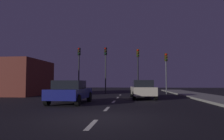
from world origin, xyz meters
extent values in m
plane|color=black|center=(0.00, 7.00, 0.00)|extent=(80.00, 80.00, 0.00)
cube|color=silver|center=(0.00, -1.20, 0.00)|extent=(0.16, 1.60, 0.01)
cube|color=silver|center=(0.00, 2.60, 0.00)|extent=(0.16, 1.60, 0.01)
cube|color=silver|center=(0.00, 6.40, 0.00)|extent=(0.16, 1.60, 0.01)
cube|color=silver|center=(0.00, 10.20, 0.00)|extent=(0.16, 1.60, 0.01)
cube|color=silver|center=(0.00, 14.00, 0.00)|extent=(0.16, 1.60, 0.01)
cylinder|color=black|center=(-5.04, 16.22, 2.73)|extent=(0.14, 0.14, 5.46)
cube|color=black|center=(-5.04, 16.22, 5.01)|extent=(0.32, 0.24, 0.90)
sphere|color=red|center=(-5.04, 16.06, 5.31)|extent=(0.20, 0.20, 0.20)
sphere|color=#3F2D0C|center=(-5.04, 16.06, 5.01)|extent=(0.20, 0.20, 0.20)
sphere|color=#0C3319|center=(-5.04, 16.06, 4.71)|extent=(0.20, 0.20, 0.20)
cylinder|color=#2D2D30|center=(-1.85, 16.22, 2.72)|extent=(0.14, 0.14, 5.43)
cube|color=black|center=(-1.85, 16.22, 4.98)|extent=(0.32, 0.24, 0.90)
sphere|color=red|center=(-1.85, 16.06, 5.28)|extent=(0.20, 0.20, 0.20)
sphere|color=#3F2D0C|center=(-1.85, 16.06, 4.98)|extent=(0.20, 0.20, 0.20)
sphere|color=#0C3319|center=(-1.85, 16.06, 4.68)|extent=(0.20, 0.20, 0.20)
cylinder|color=black|center=(1.92, 16.22, 2.58)|extent=(0.14, 0.14, 5.17)
cube|color=#382D0C|center=(1.92, 16.22, 4.72)|extent=(0.32, 0.24, 0.90)
sphere|color=red|center=(1.92, 16.06, 5.02)|extent=(0.20, 0.20, 0.20)
sphere|color=#3F2D0C|center=(1.92, 16.06, 4.72)|extent=(0.20, 0.20, 0.20)
sphere|color=#0C3319|center=(1.92, 16.06, 4.42)|extent=(0.20, 0.20, 0.20)
cylinder|color=#4C4C51|center=(5.11, 16.22, 2.32)|extent=(0.14, 0.14, 4.63)
cube|color=#382D0C|center=(5.11, 16.22, 4.18)|extent=(0.32, 0.24, 0.90)
sphere|color=red|center=(5.11, 16.06, 4.48)|extent=(0.20, 0.20, 0.20)
sphere|color=#3F2D0C|center=(5.11, 16.06, 4.18)|extent=(0.20, 0.20, 0.20)
sphere|color=#0C3319|center=(5.11, 16.06, 3.88)|extent=(0.20, 0.20, 0.20)
cube|color=beige|center=(2.07, 9.52, 0.63)|extent=(1.97, 4.62, 0.63)
cube|color=black|center=(2.09, 9.29, 1.22)|extent=(1.62, 2.12, 0.54)
cylinder|color=black|center=(1.18, 11.18, 0.32)|extent=(0.26, 0.65, 0.64)
cylinder|color=black|center=(2.77, 11.28, 0.32)|extent=(0.26, 0.65, 0.64)
cylinder|color=black|center=(1.38, 7.76, 0.32)|extent=(0.26, 0.65, 0.64)
cylinder|color=black|center=(2.97, 7.85, 0.32)|extent=(0.26, 0.65, 0.64)
cube|color=navy|center=(-2.57, 4.93, 0.62)|extent=(1.96, 3.89, 0.59)
cube|color=black|center=(-2.58, 4.74, 1.17)|extent=(1.69, 1.77, 0.51)
cylinder|color=black|center=(-3.42, 6.33, 0.32)|extent=(0.23, 0.64, 0.64)
cylinder|color=black|center=(-1.66, 6.29, 0.32)|extent=(0.23, 0.64, 0.64)
cylinder|color=black|center=(-3.48, 3.58, 0.32)|extent=(0.23, 0.64, 0.64)
cylinder|color=black|center=(-1.73, 3.54, 0.32)|extent=(0.23, 0.64, 0.64)
cube|color=maroon|center=(-10.67, 12.77, 1.80)|extent=(5.34, 6.43, 3.60)
camera|label=1|loc=(1.25, -7.49, 1.29)|focal=32.82mm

